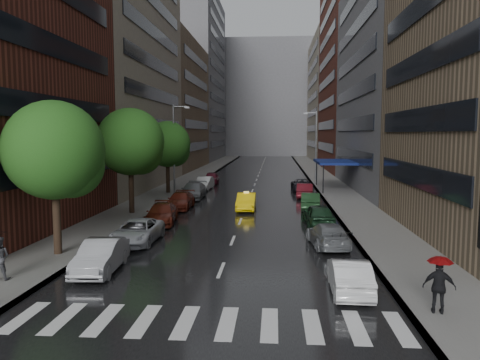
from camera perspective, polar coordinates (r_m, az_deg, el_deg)
name	(u,v)px	position (r m, az deg, el deg)	size (l,w,h in m)	color
ground	(209,301)	(18.16, -3.82, -14.52)	(220.00, 220.00, 0.00)	gray
road	(258,177)	(67.20, 2.17, 0.36)	(14.00, 140.00, 0.01)	black
sidewalk_left	(196,176)	(68.12, -5.42, 0.47)	(4.00, 140.00, 0.15)	gray
sidewalk_right	(321,177)	(67.47, 9.83, 0.36)	(4.00, 140.00, 0.15)	gray
crosswalk	(206,322)	(16.28, -4.12, -16.92)	(13.15, 2.80, 0.01)	silver
buildings_left	(167,73)	(78.24, -8.87, 12.78)	(8.00, 108.00, 38.00)	maroon
buildings_right	(358,76)	(75.14, 14.19, 12.24)	(8.05, 109.10, 36.00)	#937A5B
building_far	(267,99)	(135.24, 3.26, 9.83)	(40.00, 14.00, 32.00)	slate
tree_near	(54,150)	(25.22, -21.72, 3.37)	(4.97, 4.97, 7.93)	#382619
tree_mid	(130,142)	(36.80, -13.22, 4.54)	(5.15, 5.15, 8.21)	#382619
tree_far	(167,144)	(48.75, -8.85, 4.33)	(4.73, 4.73, 7.54)	#382619
taxi	(246,202)	(38.23, 0.78, -2.67)	(1.49, 4.27, 1.41)	yellow
parked_cars_left	(180,200)	(39.34, -7.27, -2.45)	(2.37, 41.74, 1.52)	#A0A1A5
parked_cars_right	(313,206)	(36.69, 8.86, -3.10)	(2.33, 37.59, 1.51)	white
ped_red_umbrella	(440,279)	(17.60, 23.15, -11.09)	(1.14, 0.82, 2.01)	black
street_lamp_left	(175,147)	(47.97, -7.98, 4.01)	(1.74, 0.22, 9.00)	gray
street_lamp_right	(315,144)	(62.10, 9.17, 4.37)	(1.74, 0.22, 9.00)	gray
awning	(334,162)	(52.37, 11.45, 2.16)	(4.00, 8.00, 3.12)	navy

